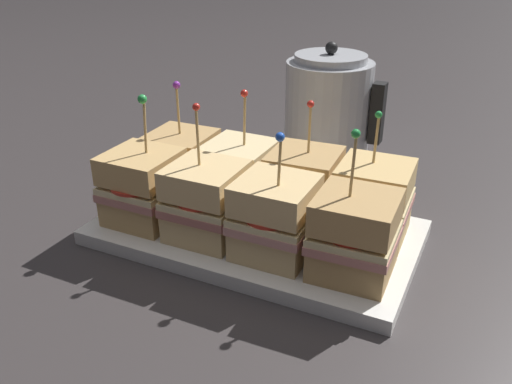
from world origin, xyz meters
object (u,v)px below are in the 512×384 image
at_px(sandwich_back_center_right, 304,186).
at_px(sandwich_back_far_right, 373,200).
at_px(sandwich_front_center_left, 206,202).
at_px(sandwich_back_center_left, 240,174).
at_px(sandwich_front_far_right, 354,236).
at_px(sandwich_back_far_left, 182,163).
at_px(sandwich_front_center_right, 275,218).
at_px(serving_platter, 256,232).
at_px(sandwich_front_far_left, 143,187).
at_px(kettle_steel, 328,109).

xyz_separation_m(sandwich_back_center_right, sandwich_back_far_right, (0.09, -0.00, -0.00)).
relative_size(sandwich_front_center_left, sandwich_back_center_left, 1.04).
relative_size(sandwich_front_far_right, sandwich_back_center_left, 1.02).
distance_m(sandwich_back_far_left, sandwich_back_far_right, 0.27).
xyz_separation_m(sandwich_front_center_left, sandwich_front_center_right, (0.09, -0.00, 0.00)).
bearing_deg(sandwich_front_far_right, serving_platter, 161.99).
bearing_deg(sandwich_front_center_right, serving_platter, 135.15).
bearing_deg(serving_platter, sandwich_front_center_left, -134.69).
relative_size(sandwich_front_far_left, sandwich_front_far_right, 1.00).
height_order(sandwich_back_far_left, sandwich_back_far_right, sandwich_back_far_left).
height_order(serving_platter, kettle_steel, kettle_steel).
bearing_deg(sandwich_back_center_left, sandwich_front_far_left, -134.73).
distance_m(sandwich_front_far_right, sandwich_back_center_left, 0.21).
height_order(sandwich_front_far_left, sandwich_front_far_right, same).
bearing_deg(serving_platter, sandwich_front_far_right, -18.01).
height_order(sandwich_front_far_left, sandwich_back_center_left, sandwich_front_far_left).
xyz_separation_m(sandwich_front_center_right, sandwich_back_far_right, (0.09, 0.09, -0.00)).
bearing_deg(sandwich_back_center_right, kettle_steel, 102.14).
xyz_separation_m(sandwich_front_far_left, sandwich_front_far_right, (0.28, 0.00, -0.00)).
height_order(serving_platter, sandwich_front_center_right, sandwich_front_center_right).
bearing_deg(sandwich_front_far_left, sandwich_front_far_right, 0.04).
bearing_deg(serving_platter, sandwich_back_center_left, 135.18).
height_order(sandwich_front_center_left, sandwich_back_far_right, sandwich_front_center_left).
relative_size(serving_platter, sandwich_front_far_right, 2.43).
bearing_deg(sandwich_back_center_left, sandwich_front_far_right, -26.27).
distance_m(serving_platter, sandwich_back_far_right, 0.15).
height_order(sandwich_front_center_right, sandwich_back_far_left, sandwich_back_far_left).
relative_size(sandwich_front_center_right, sandwich_back_far_right, 0.98).
bearing_deg(sandwich_front_far_left, sandwich_back_far_left, 90.10).
bearing_deg(sandwich_back_far_left, sandwich_back_center_left, 0.45).
bearing_deg(sandwich_front_center_left, sandwich_front_far_left, -179.86).
distance_m(serving_platter, sandwich_front_center_left, 0.08).
height_order(sandwich_back_far_left, sandwich_back_center_right, sandwich_back_far_left).
xyz_separation_m(sandwich_front_center_right, kettle_steel, (-0.06, 0.34, 0.02)).
height_order(sandwich_back_center_left, sandwich_back_far_right, sandwich_back_center_left).
height_order(sandwich_front_center_right, sandwich_back_center_right, sandwich_back_center_right).
bearing_deg(kettle_steel, serving_platter, -88.24).
relative_size(sandwich_front_center_right, kettle_steel, 0.77).
bearing_deg(sandwich_front_far_left, sandwich_back_center_left, 45.27).
relative_size(sandwich_back_far_left, sandwich_back_far_right, 1.04).
relative_size(serving_platter, sandwich_back_center_right, 2.53).
height_order(sandwich_front_far_left, kettle_steel, kettle_steel).
bearing_deg(sandwich_back_far_right, sandwich_front_far_left, -161.66).
distance_m(sandwich_back_center_right, kettle_steel, 0.26).
bearing_deg(sandwich_front_center_left, sandwich_front_far_right, -0.01).
bearing_deg(sandwich_back_far_left, sandwich_front_center_right, -26.50).
bearing_deg(sandwich_front_far_right, kettle_steel, 113.27).
bearing_deg(sandwich_front_far_right, sandwich_back_far_right, 92.22).
bearing_deg(sandwich_front_center_left, sandwich_front_center_right, -0.59).
height_order(sandwich_front_far_left, sandwich_back_far_right, sandwich_front_far_left).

